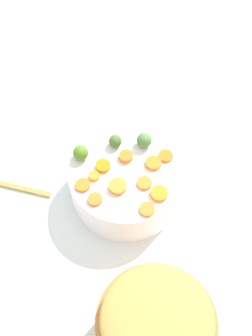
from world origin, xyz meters
name	(u,v)px	position (x,y,z in m)	size (l,w,h in m)	color
tabletop	(117,195)	(0.00, 0.00, 0.01)	(2.40, 2.40, 0.02)	white
serving_bowl_carrots	(126,182)	(0.02, -0.01, 0.07)	(0.26, 0.26, 0.10)	white
metal_pot	(154,331)	(-0.03, -0.34, 0.09)	(0.22, 0.22, 0.14)	#CB7D39
stuffing_mound	(157,319)	(-0.03, -0.34, 0.18)	(0.20, 0.20, 0.04)	tan
carrot_slice_0	(103,166)	(-0.03, 0.02, 0.13)	(0.03, 0.03, 0.01)	orange
carrot_slice_1	(166,157)	(0.12, 0.00, 0.12)	(0.03, 0.03, 0.01)	orange
carrot_slice_2	(159,194)	(0.07, -0.09, 0.13)	(0.04, 0.04, 0.01)	orange
carrot_slice_3	(153,163)	(0.08, -0.01, 0.13)	(0.04, 0.04, 0.01)	orange
carrot_slice_4	(118,187)	(-0.01, -0.04, 0.13)	(0.04, 0.04, 0.01)	orange
carrot_slice_5	(147,209)	(0.03, -0.11, 0.12)	(0.03, 0.03, 0.01)	orange
carrot_slice_6	(95,199)	(-0.07, -0.06, 0.13)	(0.03, 0.03, 0.01)	orange
carrot_slice_7	(126,156)	(0.03, 0.03, 0.13)	(0.03, 0.03, 0.01)	orange
carrot_slice_8	(94,177)	(-0.05, 0.00, 0.13)	(0.02, 0.02, 0.01)	orange
carrot_slice_9	(144,183)	(0.05, -0.05, 0.13)	(0.03, 0.03, 0.01)	orange
carrot_slice_10	(83,185)	(-0.08, -0.01, 0.12)	(0.03, 0.03, 0.01)	orange
brussels_sprout_0	(81,153)	(-0.06, 0.06, 0.14)	(0.03, 0.03, 0.03)	#578623
brussels_sprout_1	(115,141)	(0.02, 0.07, 0.14)	(0.03, 0.03, 0.03)	#4A7231
brussels_sprout_2	(144,140)	(0.08, 0.05, 0.14)	(0.03, 0.03, 0.03)	#568940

